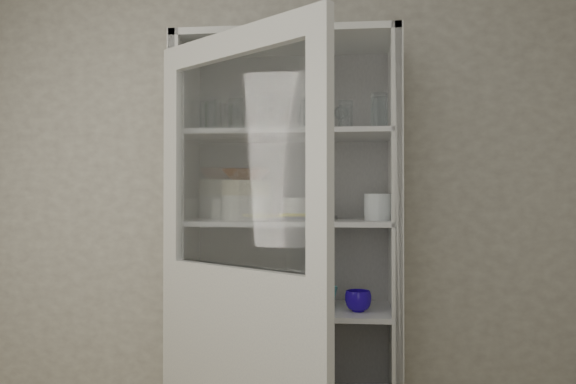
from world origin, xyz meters
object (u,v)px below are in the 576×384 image
Objects in this scene: yellow_trivet at (299,214)px; mug_teal at (327,296)px; teal_jar at (289,294)px; measuring_cups at (264,306)px; plate_stack_front at (246,208)px; terracotta_bowl at (246,175)px; cupboard_door at (237,328)px; mug_blue at (358,301)px; goblet_0 at (233,120)px; goblet_3 at (341,119)px; goblet_1 at (269,120)px; white_ramekin at (299,205)px; pantry_cabinet at (289,287)px; plate_stack_back at (234,209)px; goblet_2 at (306,118)px; white_canister at (206,292)px; mug_white at (301,301)px; grey_bowl_stack at (378,207)px; cream_bowl at (246,188)px; glass_platter at (299,218)px.

yellow_trivet is 1.73× the size of mug_teal.
teal_jar is 0.17m from measuring_cups.
terracotta_bowl reaches higher than plate_stack_front.
cupboard_door is 17.20× the size of mug_blue.
mug_teal is at bearing -11.77° from goblet_0.
goblet_0 is 1.08× the size of goblet_3.
goblet_1 is 0.46m from white_ramekin.
pantry_cabinet reaches higher than mug_teal.
terracotta_bowl is (0.10, -0.16, -0.28)m from goblet_0.
goblet_0 is at bearing 109.00° from plate_stack_back.
goblet_2 is 1.40× the size of mug_blue.
mug_teal is 0.85× the size of white_canister.
plate_stack_back is at bearing 165.66° from yellow_trivet.
goblet_3 is at bearing 98.97° from mug_blue.
pantry_cabinet reaches higher than mug_white.
cupboard_door is 16.92× the size of white_canister.
teal_jar is (-0.08, -0.04, -0.83)m from goblet_2.
goblet_2 is 0.17m from goblet_3.
pantry_cabinet is 0.58m from cupboard_door.
grey_bowl_stack is (0.70, -0.13, -0.42)m from goblet_0.
mug_blue reaches higher than mug_white.
goblet_2 reaches higher than yellow_trivet.
yellow_trivet is 0.44m from measuring_cups.
grey_bowl_stack is (0.33, -0.08, -0.42)m from goblet_2.
terracotta_bowl is 0.62m from mug_white.
mug_blue is (0.27, -0.08, -0.42)m from white_ramekin.
goblet_3 is 0.66× the size of plate_stack_front.
goblet_0 is at bearing 121.41° from cream_bowl.
grey_bowl_stack is 0.55m from mug_white.
cupboard_door is 11.59× the size of yellow_trivet.
cupboard_door is 0.45m from mug_white.
plate_stack_back is 0.74m from mug_blue.
white_canister is at bearing 170.15° from cream_bowl.
terracotta_bowl reaches higher than mug_blue.
cream_bowl is (-0.05, 0.46, 0.53)m from cupboard_door.
goblet_2 reaches higher than mug_blue.
glass_platter is 2.86× the size of grey_bowl_stack.
cream_bowl is 2.15× the size of measuring_cups.
cream_bowl reaches higher than mug_teal.
white_ramekin is 1.70× the size of mug_white.
mug_blue is at bearing -4.54° from plate_stack_front.
plate_stack_front is at bearing 0.00° from cream_bowl.
glass_platter is 0.38m from mug_white.
goblet_3 is at bearing -4.53° from goblet_1.
white_ramekin is 1.51× the size of teal_jar.
yellow_trivet is at bearing 8.97° from terracotta_bowl.
goblet_0 is at bearing 169.64° from grey_bowl_stack.
white_ramekin is (0.33, -0.08, 0.02)m from plate_stack_back.
goblet_3 is 0.85m from mug_blue.
mug_blue is (0.08, -0.17, -0.83)m from goblet_3.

